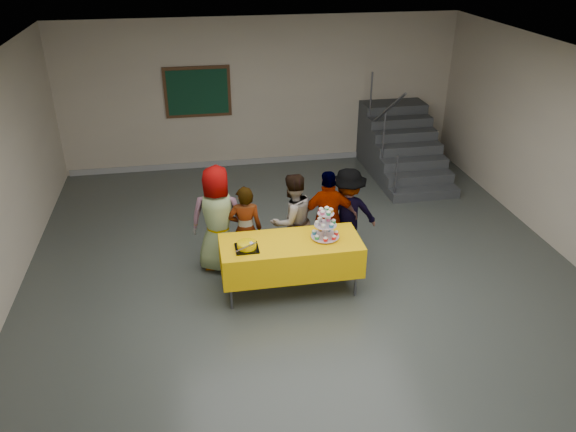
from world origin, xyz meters
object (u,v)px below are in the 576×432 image
object	(u,v)px
schoolchild_c	(292,220)
schoolchild_e	(347,214)
schoolchild_a	(218,219)
schoolchild_d	(328,218)
staircase	(400,148)
bear_cake	(247,245)
noticeboard	(198,92)
cupcake_stand	(325,226)
schoolchild_b	(245,230)
bake_table	(291,255)

from	to	relation	value
schoolchild_c	schoolchild_e	size ratio (longest dim) A/B	1.01
schoolchild_c	schoolchild_e	bearing A→B (deg)	164.04
schoolchild_a	schoolchild_d	bearing A→B (deg)	-173.92
schoolchild_c	staircase	bearing A→B (deg)	-153.13
bear_cake	schoolchild_a	world-z (taller)	schoolchild_a
bear_cake	schoolchild_e	xyz separation A→B (m)	(1.59, 0.85, -0.12)
noticeboard	schoolchild_a	bearing A→B (deg)	-88.76
bear_cake	schoolchild_a	xyz separation A→B (m)	(-0.32, 0.85, -0.03)
cupcake_stand	noticeboard	xyz separation A→B (m)	(-1.47, 4.69, 0.65)
schoolchild_a	noticeboard	xyz separation A→B (m)	(-0.09, 3.94, 0.80)
schoolchild_b	schoolchild_d	distance (m)	1.21
bake_table	cupcake_stand	world-z (taller)	cupcake_stand
bake_table	schoolchild_a	size ratio (longest dim) A/B	1.18
schoolchild_a	schoolchild_c	size ratio (longest dim) A/B	1.11
bake_table	noticeboard	xyz separation A→B (m)	(-1.00, 4.70, 1.04)
schoolchild_d	schoolchild_e	bearing A→B (deg)	-153.69
schoolchild_a	staircase	world-z (taller)	staircase
schoolchild_a	schoolchild_b	world-z (taller)	schoolchild_a
bake_table	schoolchild_c	xyz separation A→B (m)	(0.15, 0.68, 0.16)
schoolchild_a	noticeboard	world-z (taller)	noticeboard
staircase	schoolchild_d	bearing A→B (deg)	-125.49
bear_cake	schoolchild_e	bearing A→B (deg)	28.23
cupcake_stand	schoolchild_b	xyz separation A→B (m)	(-1.01, 0.61, -0.29)
schoolchild_d	noticeboard	size ratio (longest dim) A/B	1.12
bear_cake	schoolchild_e	size ratio (longest dim) A/B	0.25
bake_table	schoolchild_c	world-z (taller)	schoolchild_c
schoolchild_d	schoolchild_e	world-z (taller)	schoolchild_d
schoolchild_d	schoolchild_c	bearing A→B (deg)	-1.22
cupcake_stand	schoolchild_e	distance (m)	0.95
bake_table	schoolchild_e	xyz separation A→B (m)	(0.99, 0.77, 0.15)
cupcake_stand	bear_cake	size ratio (longest dim) A/B	1.24
bear_cake	bake_table	bearing A→B (deg)	8.29
bear_cake	staircase	distance (m)	5.33
bake_table	noticeboard	distance (m)	4.92
schoolchild_c	schoolchild_d	size ratio (longest dim) A/B	0.98
schoolchild_c	schoolchild_e	world-z (taller)	schoolchild_c
schoolchild_e	schoolchild_a	bearing A→B (deg)	-0.66
schoolchild_c	schoolchild_e	distance (m)	0.85
schoolchild_d	schoolchild_e	distance (m)	0.35
cupcake_stand	noticeboard	bearing A→B (deg)	107.42
schoolchild_c	schoolchild_d	world-z (taller)	schoolchild_d
bake_table	schoolchild_c	bearing A→B (deg)	77.68
schoolchild_a	cupcake_stand	bearing A→B (deg)	162.22
bear_cake	schoolchild_c	distance (m)	1.08
schoolchild_a	schoolchild_e	xyz separation A→B (m)	(1.91, 0.00, -0.09)
bear_cake	schoolchild_e	world-z (taller)	schoolchild_e
cupcake_stand	bear_cake	distance (m)	1.08
schoolchild_d	noticeboard	bearing A→B (deg)	-63.51
schoolchild_e	staircase	size ratio (longest dim) A/B	0.59
bake_table	schoolchild_d	size ratio (longest dim) A/B	1.29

